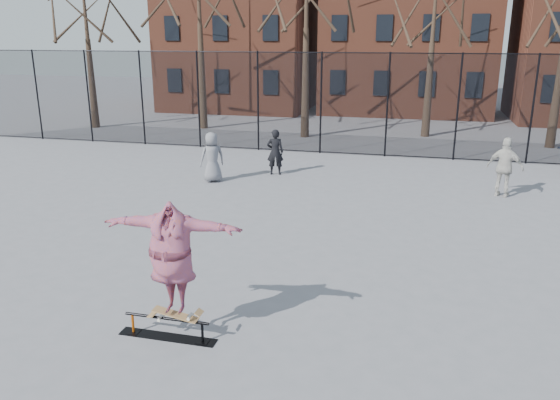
% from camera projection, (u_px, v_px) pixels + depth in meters
% --- Properties ---
extents(ground, '(100.00, 100.00, 0.00)m').
position_uv_depth(ground, '(270.00, 301.00, 9.80)').
color(ground, slate).
extents(skate_rail, '(1.60, 0.25, 0.35)m').
position_uv_depth(skate_rail, '(167.00, 329.00, 8.59)').
color(skate_rail, black).
rests_on(skate_rail, ground).
extents(skateboard, '(0.79, 0.19, 0.09)m').
position_uv_depth(skateboard, '(176.00, 316.00, 8.48)').
color(skateboard, olive).
rests_on(skateboard, skate_rail).
extents(skater, '(2.20, 0.72, 1.76)m').
position_uv_depth(skater, '(172.00, 261.00, 8.21)').
color(skater, '#6E3B94').
rests_on(skater, skateboard).
extents(bystander_grey, '(0.95, 0.89, 1.63)m').
position_uv_depth(bystander_grey, '(212.00, 157.00, 17.63)').
color(bystander_grey, slate).
rests_on(bystander_grey, ground).
extents(bystander_black, '(0.64, 0.50, 1.56)m').
position_uv_depth(bystander_black, '(275.00, 152.00, 18.57)').
color(bystander_black, black).
rests_on(bystander_black, ground).
extents(bystander_white, '(1.12, 0.77, 1.77)m').
position_uv_depth(bystander_white, '(505.00, 167.00, 15.94)').
color(bystander_white, beige).
rests_on(bystander_white, ground).
extents(fence, '(34.03, 0.07, 4.00)m').
position_uv_depth(fence, '(356.00, 103.00, 21.29)').
color(fence, black).
rests_on(fence, ground).
extents(rowhouses, '(29.00, 7.00, 13.00)m').
position_uv_depth(rowhouses, '(396.00, 9.00, 32.03)').
color(rowhouses, brown).
rests_on(rowhouses, ground).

